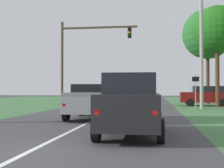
{
  "coord_description": "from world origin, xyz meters",
  "views": [
    {
      "loc": [
        3.12,
        -7.19,
        1.55
      ],
      "look_at": [
        0.15,
        13.89,
        1.92
      ],
      "focal_mm": 49.74,
      "sensor_mm": 36.0,
      "label": 1
    }
  ],
  "objects_px": {
    "traffic_light": "(81,51)",
    "crossing_suv_far": "(206,96)",
    "utility_pole_right": "(201,55)",
    "extra_tree_1": "(208,34)",
    "red_suv_near": "(131,104)",
    "keep_moving_sign": "(196,87)",
    "oak_tree_right": "(217,29)",
    "pickup_truck_lead": "(92,101)"
  },
  "relations": [
    {
      "from": "crossing_suv_far",
      "to": "extra_tree_1",
      "type": "bearing_deg",
      "value": 78.12
    },
    {
      "from": "red_suv_near",
      "to": "keep_moving_sign",
      "type": "relative_size",
      "value": 1.68
    },
    {
      "from": "pickup_truck_lead",
      "to": "utility_pole_right",
      "type": "xyz_separation_m",
      "value": [
        6.95,
        9.09,
        3.37
      ]
    },
    {
      "from": "red_suv_near",
      "to": "crossing_suv_far",
      "type": "relative_size",
      "value": 0.98
    },
    {
      "from": "traffic_light",
      "to": "keep_moving_sign",
      "type": "relative_size",
      "value": 2.88
    },
    {
      "from": "keep_moving_sign",
      "to": "oak_tree_right",
      "type": "relative_size",
      "value": 0.3
    },
    {
      "from": "traffic_light",
      "to": "crossing_suv_far",
      "type": "height_order",
      "value": "traffic_light"
    },
    {
      "from": "extra_tree_1",
      "to": "traffic_light",
      "type": "bearing_deg",
      "value": -150.24
    },
    {
      "from": "red_suv_near",
      "to": "oak_tree_right",
      "type": "relative_size",
      "value": 0.5
    },
    {
      "from": "red_suv_near",
      "to": "crossing_suv_far",
      "type": "bearing_deg",
      "value": 74.41
    },
    {
      "from": "oak_tree_right",
      "to": "extra_tree_1",
      "type": "distance_m",
      "value": 6.04
    },
    {
      "from": "traffic_light",
      "to": "oak_tree_right",
      "type": "xyz_separation_m",
      "value": [
        12.08,
        0.99,
        1.81
      ]
    },
    {
      "from": "oak_tree_right",
      "to": "utility_pole_right",
      "type": "distance_m",
      "value": 4.34
    },
    {
      "from": "keep_moving_sign",
      "to": "traffic_light",
      "type": "bearing_deg",
      "value": 161.03
    },
    {
      "from": "keep_moving_sign",
      "to": "utility_pole_right",
      "type": "relative_size",
      "value": 0.31
    },
    {
      "from": "pickup_truck_lead",
      "to": "crossing_suv_far",
      "type": "xyz_separation_m",
      "value": [
        7.98,
        13.8,
        0.03
      ]
    },
    {
      "from": "keep_moving_sign",
      "to": "oak_tree_right",
      "type": "distance_m",
      "value": 7.14
    },
    {
      "from": "oak_tree_right",
      "to": "keep_moving_sign",
      "type": "bearing_deg",
      "value": -119.23
    },
    {
      "from": "keep_moving_sign",
      "to": "extra_tree_1",
      "type": "height_order",
      "value": "extra_tree_1"
    },
    {
      "from": "red_suv_near",
      "to": "oak_tree_right",
      "type": "xyz_separation_m",
      "value": [
        6.21,
        17.86,
        5.79
      ]
    },
    {
      "from": "keep_moving_sign",
      "to": "extra_tree_1",
      "type": "relative_size",
      "value": 0.26
    },
    {
      "from": "red_suv_near",
      "to": "traffic_light",
      "type": "xyz_separation_m",
      "value": [
        -5.87,
        16.87,
        3.99
      ]
    },
    {
      "from": "pickup_truck_lead",
      "to": "extra_tree_1",
      "type": "distance_m",
      "value": 21.22
    },
    {
      "from": "pickup_truck_lead",
      "to": "traffic_light",
      "type": "distance_m",
      "value": 12.33
    },
    {
      "from": "crossing_suv_far",
      "to": "utility_pole_right",
      "type": "distance_m",
      "value": 5.86
    },
    {
      "from": "keep_moving_sign",
      "to": "oak_tree_right",
      "type": "xyz_separation_m",
      "value": [
        2.41,
        4.31,
        5.16
      ]
    },
    {
      "from": "keep_moving_sign",
      "to": "crossing_suv_far",
      "type": "bearing_deg",
      "value": 74.56
    },
    {
      "from": "utility_pole_right",
      "to": "extra_tree_1",
      "type": "distance_m",
      "value": 9.77
    },
    {
      "from": "pickup_truck_lead",
      "to": "extra_tree_1",
      "type": "bearing_deg",
      "value": 63.87
    },
    {
      "from": "oak_tree_right",
      "to": "extra_tree_1",
      "type": "bearing_deg",
      "value": 88.57
    },
    {
      "from": "traffic_light",
      "to": "oak_tree_right",
      "type": "relative_size",
      "value": 0.86
    },
    {
      "from": "crossing_suv_far",
      "to": "extra_tree_1",
      "type": "xyz_separation_m",
      "value": [
        0.91,
        4.32,
        6.53
      ]
    },
    {
      "from": "keep_moving_sign",
      "to": "extra_tree_1",
      "type": "xyz_separation_m",
      "value": [
        2.56,
        10.31,
        5.79
      ]
    },
    {
      "from": "red_suv_near",
      "to": "utility_pole_right",
      "type": "relative_size",
      "value": 0.52
    },
    {
      "from": "keep_moving_sign",
      "to": "extra_tree_1",
      "type": "bearing_deg",
      "value": 76.04
    },
    {
      "from": "red_suv_near",
      "to": "utility_pole_right",
      "type": "height_order",
      "value": "utility_pole_right"
    },
    {
      "from": "red_suv_near",
      "to": "crossing_suv_far",
      "type": "xyz_separation_m",
      "value": [
        5.45,
        19.54,
        -0.1
      ]
    },
    {
      "from": "extra_tree_1",
      "to": "red_suv_near",
      "type": "bearing_deg",
      "value": -104.93
    },
    {
      "from": "utility_pole_right",
      "to": "keep_moving_sign",
      "type": "bearing_deg",
      "value": -115.96
    },
    {
      "from": "keep_moving_sign",
      "to": "oak_tree_right",
      "type": "height_order",
      "value": "oak_tree_right"
    },
    {
      "from": "red_suv_near",
      "to": "pickup_truck_lead",
      "type": "relative_size",
      "value": 0.87
    },
    {
      "from": "red_suv_near",
      "to": "keep_moving_sign",
      "type": "xyz_separation_m",
      "value": [
        3.8,
        13.55,
        0.64
      ]
    }
  ]
}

